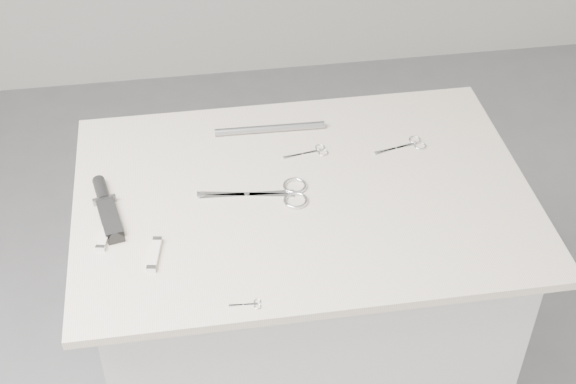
{
  "coord_description": "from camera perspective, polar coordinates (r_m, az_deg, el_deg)",
  "views": [
    {
      "loc": [
        -0.24,
        -1.32,
        2.06
      ],
      "look_at": [
        -0.03,
        0.0,
        0.92
      ],
      "focal_mm": 50.0,
      "sensor_mm": 36.0,
      "label": 1
    }
  ],
  "objects": [
    {
      "name": "embroidery_scissors_b",
      "position": [
        1.87,
        1.76,
        2.87
      ],
      "size": [
        0.11,
        0.05,
        0.0
      ],
      "rotation": [
        0.0,
        0.0,
        0.17
      ],
      "color": "white",
      "rests_on": "display_board"
    },
    {
      "name": "tiny_scissors",
      "position": [
        1.53,
        -2.73,
        -7.99
      ],
      "size": [
        0.06,
        0.03,
        0.0
      ],
      "rotation": [
        0.0,
        0.0,
        -0.07
      ],
      "color": "white",
      "rests_on": "display_board"
    },
    {
      "name": "sheathed_knife",
      "position": [
        1.76,
        -12.82,
        -0.93
      ],
      "size": [
        0.07,
        0.2,
        0.02
      ],
      "rotation": [
        0.0,
        0.0,
        1.77
      ],
      "color": "black",
      "rests_on": "display_board"
    },
    {
      "name": "display_board",
      "position": [
        1.77,
        1.09,
        -0.22
      ],
      "size": [
        1.0,
        0.7,
        0.02
      ],
      "primitive_type": "cube",
      "color": "beige",
      "rests_on": "plinth"
    },
    {
      "name": "embroidery_scissors_a",
      "position": [
        1.91,
        8.55,
        3.32
      ],
      "size": [
        0.13,
        0.06,
        0.0
      ],
      "rotation": [
        0.0,
        0.0,
        0.23
      ],
      "color": "white",
      "rests_on": "display_board"
    },
    {
      "name": "metal_rail",
      "position": [
        1.93,
        -1.3,
        4.53
      ],
      "size": [
        0.27,
        0.02,
        0.02
      ],
      "primitive_type": "cylinder",
      "rotation": [
        0.0,
        1.57,
        -0.03
      ],
      "color": "gray",
      "rests_on": "display_board"
    },
    {
      "name": "large_shears",
      "position": [
        1.75,
        -0.72,
        -0.11
      ],
      "size": [
        0.24,
        0.1,
        0.01
      ],
      "rotation": [
        0.0,
        0.0,
        -0.12
      ],
      "color": "white",
      "rests_on": "display_board"
    },
    {
      "name": "pocket_knife_a",
      "position": [
        1.63,
        -9.47,
        -4.39
      ],
      "size": [
        0.04,
        0.09,
        0.01
      ],
      "rotation": [
        0.0,
        0.0,
        1.39
      ],
      "color": "white",
      "rests_on": "display_board"
    },
    {
      "name": "plinth",
      "position": [
        2.1,
        0.93,
        -9.81
      ],
      "size": [
        0.9,
        0.6,
        0.9
      ],
      "primitive_type": "cube",
      "color": "silver",
      "rests_on": "ground"
    },
    {
      "name": "pocket_knife_b",
      "position": [
        1.69,
        -12.93,
        -3.12
      ],
      "size": [
        0.03,
        0.08,
        0.01
      ],
      "rotation": [
        0.0,
        0.0,
        1.36
      ],
      "color": "white",
      "rests_on": "display_board"
    }
  ]
}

